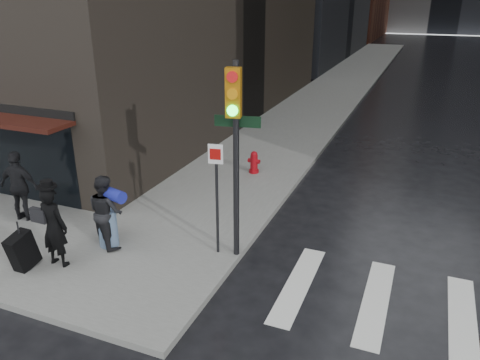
# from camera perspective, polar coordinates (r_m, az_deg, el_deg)

# --- Properties ---
(ground) EXTENTS (140.00, 140.00, 0.00)m
(ground) POSITION_cam_1_polar(r_m,az_deg,el_deg) (10.77, -13.01, -11.07)
(ground) COLOR black
(ground) RESTS_ON ground
(sidewalk_left) EXTENTS (4.00, 50.00, 0.15)m
(sidewalk_left) POSITION_cam_1_polar(r_m,az_deg,el_deg) (35.15, 13.08, 11.99)
(sidewalk_left) COLOR slate
(sidewalk_left) RESTS_ON ground
(man_overcoat) EXTENTS (1.05, 1.01, 2.03)m
(man_overcoat) POSITION_cam_1_polar(r_m,az_deg,el_deg) (10.93, -22.47, -5.70)
(man_overcoat) COLOR black
(man_overcoat) RESTS_ON ground
(man_jeans) EXTENTS (1.21, 1.07, 1.77)m
(man_jeans) POSITION_cam_1_polar(r_m,az_deg,el_deg) (11.32, -16.00, -3.66)
(man_jeans) COLOR black
(man_jeans) RESTS_ON ground
(man_greycoat) EXTENTS (1.15, 0.59, 1.88)m
(man_greycoat) POSITION_cam_1_polar(r_m,az_deg,el_deg) (13.40, -25.27, -0.70)
(man_greycoat) COLOR black
(man_greycoat) RESTS_ON ground
(traffic_light) EXTENTS (1.08, 0.58, 4.38)m
(traffic_light) POSITION_cam_1_polar(r_m,az_deg,el_deg) (9.71, -0.82, 5.22)
(traffic_light) COLOR black
(traffic_light) RESTS_ON ground
(fire_hydrant) EXTENTS (0.42, 0.33, 0.75)m
(fire_hydrant) POSITION_cam_1_polar(r_m,az_deg,el_deg) (15.59, 1.72, 2.07)
(fire_hydrant) COLOR #980911
(fire_hydrant) RESTS_ON ground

